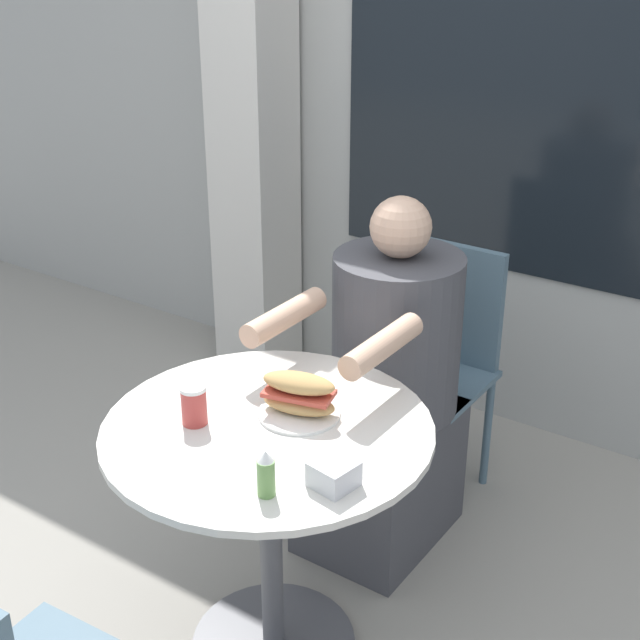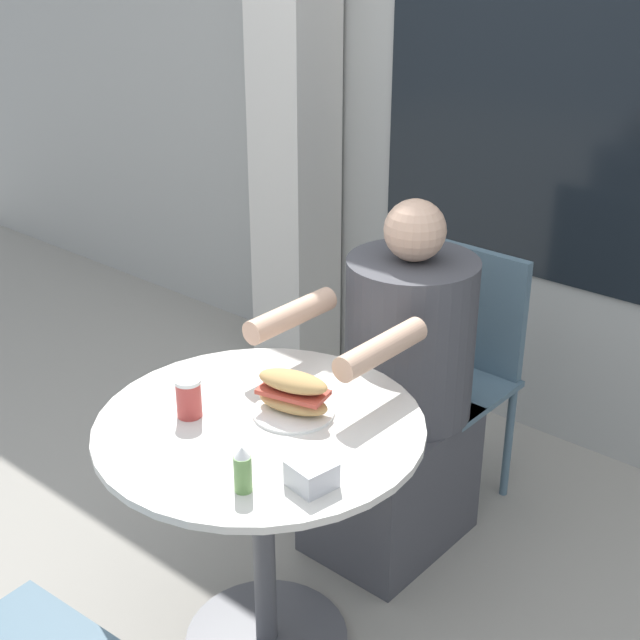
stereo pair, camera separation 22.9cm
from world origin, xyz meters
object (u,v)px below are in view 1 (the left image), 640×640
at_px(diner_chair, 440,348).
at_px(drink_cup, 194,405).
at_px(condiment_bottle, 266,474).
at_px(sandwich_on_plate, 299,397).
at_px(seated_diner, 387,402).
at_px(cafe_table, 269,487).

distance_m(diner_chair, drink_cup, 1.10).
bearing_deg(diner_chair, condiment_bottle, 99.07).
xyz_separation_m(sandwich_on_plate, condiment_bottle, (0.14, -0.32, 0.00)).
distance_m(diner_chair, seated_diner, 0.36).
bearing_deg(condiment_bottle, diner_chair, 98.42).
distance_m(drink_cup, condiment_bottle, 0.36).
relative_size(seated_diner, sandwich_on_plate, 5.41).
bearing_deg(seated_diner, drink_cup, 78.80).
height_order(diner_chair, sandwich_on_plate, diner_chair).
bearing_deg(diner_chair, sandwich_on_plate, 93.31).
height_order(cafe_table, diner_chair, diner_chair).
relative_size(cafe_table, seated_diner, 0.73).
bearing_deg(drink_cup, diner_chair, 81.96).
xyz_separation_m(cafe_table, diner_chair, (-0.01, 0.97, -0.01)).
distance_m(cafe_table, drink_cup, 0.30).
distance_m(seated_diner, condiment_bottle, 0.91).
relative_size(diner_chair, drink_cup, 8.36).
distance_m(sandwich_on_plate, drink_cup, 0.26).
relative_size(seated_diner, condiment_bottle, 10.10).
relative_size(cafe_table, drink_cup, 7.96).
xyz_separation_m(sandwich_on_plate, drink_cup, (-0.19, -0.18, 0.00)).
xyz_separation_m(diner_chair, condiment_bottle, (0.18, -1.20, 0.25)).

